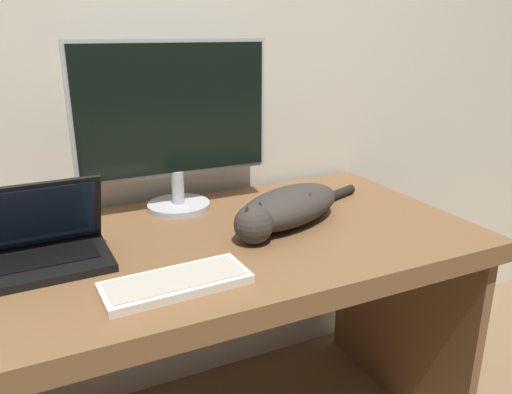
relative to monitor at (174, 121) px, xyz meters
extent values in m
cube|color=beige|center=(-0.13, 0.17, 0.24)|extent=(6.40, 0.06, 2.60)
cube|color=brown|center=(-0.13, -0.28, -0.32)|extent=(1.78, 0.78, 0.06)
cube|color=brown|center=(0.72, -0.28, -0.70)|extent=(0.04, 0.71, 0.71)
cylinder|color=#B2B2B7|center=(0.00, 0.00, -0.28)|extent=(0.20, 0.20, 0.02)
cylinder|color=#B2B2B7|center=(0.00, 0.00, -0.21)|extent=(0.04, 0.04, 0.11)
cube|color=#B2B2B7|center=(0.00, 0.00, 0.04)|extent=(0.61, 0.02, 0.42)
cube|color=black|center=(0.00, -0.01, 0.04)|extent=(0.59, 0.01, 0.39)
cube|color=black|center=(-0.43, -0.27, -0.28)|extent=(0.33, 0.22, 0.02)
cube|color=black|center=(-0.43, -0.26, -0.26)|extent=(0.27, 0.12, 0.00)
cube|color=black|center=(-0.43, -0.21, -0.17)|extent=(0.33, 0.11, 0.20)
cube|color=black|center=(-0.43, -0.22, -0.17)|extent=(0.29, 0.09, 0.17)
cube|color=beige|center=(-0.16, -0.50, -0.28)|extent=(0.34, 0.15, 0.02)
cube|color=#ABA393|center=(-0.16, -0.50, -0.26)|extent=(0.31, 0.12, 0.00)
ellipsoid|color=#332D28|center=(0.26, -0.27, -0.23)|extent=(0.43, 0.30, 0.11)
ellipsoid|color=black|center=(0.28, -0.27, -0.20)|extent=(0.21, 0.19, 0.04)
sphere|color=#332D28|center=(0.10, -0.36, -0.23)|extent=(0.11, 0.11, 0.11)
cone|color=black|center=(0.08, -0.37, -0.19)|extent=(0.04, 0.04, 0.03)
cone|color=black|center=(0.12, -0.35, -0.19)|extent=(0.04, 0.04, 0.03)
cylinder|color=black|center=(0.50, -0.15, -0.27)|extent=(0.21, 0.10, 0.03)
camera|label=1|loc=(-0.44, -1.49, 0.27)|focal=35.00mm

